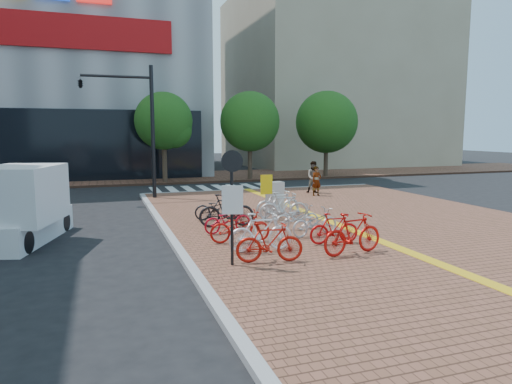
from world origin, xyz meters
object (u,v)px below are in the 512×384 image
object	(u,v)px
traffic_light_pole	(120,107)
bike_6	(353,234)
bike_11	(278,204)
pedestrian_b	(314,177)
bike_2	(240,227)
pedestrian_a	(317,181)
bike_4	(227,210)
box_truck	(18,206)
bike_10	(284,207)
bike_9	(297,217)
notice_sign	(232,194)
bike_8	(315,222)
utility_box	(275,198)
bike_5	(218,208)
bike_0	(270,242)
bike_1	(261,232)
bike_7	(334,228)
yellow_sign	(266,188)
bike_3	(228,220)

from	to	relation	value
traffic_light_pole	bike_6	bearing A→B (deg)	-67.21
bike_11	pedestrian_b	distance (m)	7.62
bike_2	pedestrian_a	distance (m)	10.86
bike_4	box_truck	size ratio (longest dim) A/B	0.42
bike_4	bike_10	size ratio (longest dim) A/B	1.05
bike_4	bike_6	xyz separation A→B (m)	(2.30, -4.66, -0.00)
bike_9	notice_sign	xyz separation A→B (m)	(-3.26, -3.39, 1.39)
bike_8	bike_9	size ratio (longest dim) A/B	1.05
notice_sign	box_truck	distance (m)	7.60
bike_6	bike_9	size ratio (longest dim) A/B	1.18
pedestrian_b	utility_box	world-z (taller)	pedestrian_b
pedestrian_b	bike_5	bearing A→B (deg)	-115.28
bike_0	box_truck	xyz separation A→B (m)	(-6.54, 5.14, 0.49)
bike_2	bike_6	world-z (taller)	bike_6
bike_1	bike_6	world-z (taller)	bike_6
bike_7	bike_10	size ratio (longest dim) A/B	0.84
bike_9	bike_11	distance (m)	2.26
bike_5	bike_8	bearing A→B (deg)	-140.59
bike_1	yellow_sign	bearing A→B (deg)	-19.57
pedestrian_b	bike_6	bearing A→B (deg)	-86.71
bike_5	bike_10	xyz separation A→B (m)	(2.24, -1.14, 0.10)
utility_box	bike_0	bearing A→B (deg)	-112.45
traffic_light_pole	box_truck	world-z (taller)	traffic_light_pole
bike_0	bike_1	size ratio (longest dim) A/B	0.94
bike_4	bike_8	world-z (taller)	bike_4
traffic_light_pole	notice_sign	bearing A→B (deg)	-81.07
bike_9	utility_box	xyz separation A→B (m)	(0.39, 3.05, 0.23)
bike_1	utility_box	size ratio (longest dim) A/B	1.40
bike_7	pedestrian_a	distance (m)	10.44
bike_4	pedestrian_b	world-z (taller)	pedestrian_b
notice_sign	bike_0	bearing A→B (deg)	-1.31
bike_1	utility_box	bearing A→B (deg)	-22.77
bike_8	bike_11	world-z (taller)	bike_11
bike_7	bike_0	bearing A→B (deg)	118.94
bike_0	bike_2	size ratio (longest dim) A/B	0.94
bike_3	utility_box	world-z (taller)	utility_box
bike_9	pedestrian_a	world-z (taller)	pedestrian_a
bike_10	yellow_sign	world-z (taller)	yellow_sign
bike_1	traffic_light_pole	xyz separation A→B (m)	(-3.14, 11.79, 4.00)
pedestrian_b	bike_0	bearing A→B (deg)	-96.20
bike_0	bike_10	bearing A→B (deg)	-14.93
bike_1	utility_box	world-z (taller)	utility_box
pedestrian_a	yellow_sign	world-z (taller)	yellow_sign
utility_box	pedestrian_a	bearing A→B (deg)	47.21
bike_5	bike_7	size ratio (longest dim) A/B	1.12
bike_9	traffic_light_pole	distance (m)	11.57
bike_3	bike_11	distance (m)	3.25
bike_2	utility_box	bearing A→B (deg)	-28.82
yellow_sign	bike_7	bearing A→B (deg)	-82.32
bike_5	box_truck	distance (m)	6.74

